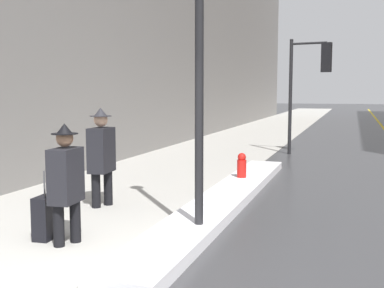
# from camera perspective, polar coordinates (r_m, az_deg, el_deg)

# --- Properties ---
(ground_plane) EXTENTS (160.00, 160.00, 0.00)m
(ground_plane) POSITION_cam_1_polar(r_m,az_deg,el_deg) (5.30, -10.11, -16.07)
(ground_plane) COLOR #38383A
(sidewalk_slab) EXTENTS (4.00, 80.00, 0.01)m
(sidewalk_slab) POSITION_cam_1_polar(r_m,az_deg,el_deg) (19.88, 5.73, 0.41)
(sidewalk_slab) COLOR #B2AFA8
(sidewalk_slab) RESTS_ON ground
(snow_bank_curb) EXTENTS (0.81, 8.55, 0.17)m
(snow_bank_curb) POSITION_cam_1_polar(r_m,az_deg,el_deg) (8.77, 4.00, -6.43)
(snow_bank_curb) COLOR white
(snow_bank_curb) RESTS_ON ground
(lamp_post) EXTENTS (0.28, 0.28, 4.94)m
(lamp_post) POSITION_cam_1_polar(r_m,az_deg,el_deg) (6.60, 0.87, 14.50)
(lamp_post) COLOR black
(lamp_post) RESTS_ON ground
(traffic_light_near) EXTENTS (1.31, 0.33, 3.66)m
(traffic_light_near) POSITION_cam_1_polar(r_m,az_deg,el_deg) (15.65, 14.12, 8.36)
(traffic_light_near) COLOR black
(traffic_light_near) RESTS_ON ground
(pedestrian_in_fedora) EXTENTS (0.34, 0.51, 1.60)m
(pedestrian_in_fedora) POSITION_cam_1_polar(r_m,az_deg,el_deg) (6.44, -14.72, -4.07)
(pedestrian_in_fedora) COLOR black
(pedestrian_in_fedora) RESTS_ON ground
(pedestrian_trailing) EXTENTS (0.37, 0.56, 1.73)m
(pedestrian_trailing) POSITION_cam_1_polar(r_m,az_deg,el_deg) (8.45, -10.69, -1.07)
(pedestrian_trailing) COLOR black
(pedestrian_trailing) RESTS_ON ground
(rolling_suitcase) EXTENTS (0.25, 0.38, 0.95)m
(rolling_suitcase) POSITION_cam_1_polar(r_m,az_deg,el_deg) (6.87, -16.98, -8.40)
(rolling_suitcase) COLOR black
(rolling_suitcase) RESTS_ON ground
(fire_hydrant) EXTENTS (0.20, 0.20, 0.70)m
(fire_hydrant) POSITION_cam_1_polar(r_m,az_deg,el_deg) (10.38, 5.91, -3.01)
(fire_hydrant) COLOR red
(fire_hydrant) RESTS_ON ground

